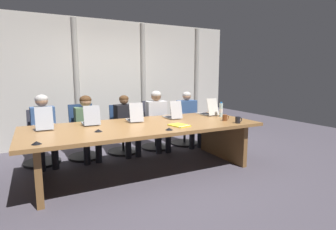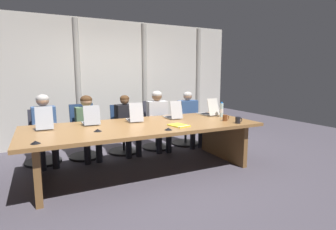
{
  "view_description": "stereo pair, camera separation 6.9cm",
  "coord_description": "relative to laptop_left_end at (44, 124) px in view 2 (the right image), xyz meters",
  "views": [
    {
      "loc": [
        -1.5,
        -3.74,
        1.52
      ],
      "look_at": [
        0.47,
        0.13,
        0.85
      ],
      "focal_mm": 28.25,
      "sensor_mm": 36.0,
      "label": 1
    },
    {
      "loc": [
        -1.44,
        -3.77,
        1.52
      ],
      "look_at": [
        0.47,
        0.13,
        0.85
      ],
      "focal_mm": 28.25,
      "sensor_mm": 36.0,
      "label": 2
    }
  ],
  "objects": [
    {
      "name": "person_right_mid",
      "position": [
        2.1,
        0.67,
        -0.13
      ],
      "size": [
        0.43,
        0.56,
        1.19
      ],
      "rotation": [
        0.0,
        0.0,
        -1.62
      ],
      "color": "silver",
      "rests_on": "ground_plane"
    },
    {
      "name": "office_chair_right_end",
      "position": [
        2.79,
        0.82,
        -0.47
      ],
      "size": [
        0.6,
        0.6,
        0.92
      ],
      "rotation": [
        0.0,
        0.0,
        -1.55
      ],
      "color": "black",
      "rests_on": "ground_plane"
    },
    {
      "name": "laptop_right_end",
      "position": [
        2.85,
        0.01,
        -0.0
      ],
      "size": [
        0.25,
        0.45,
        0.33
      ],
      "rotation": [
        0.0,
        0.0,
        1.61
      ],
      "color": "beige",
      "rests_on": "conference_table"
    },
    {
      "name": "conference_table",
      "position": [
        1.4,
        -0.36,
        -0.22
      ],
      "size": [
        3.53,
        1.43,
        0.75
      ],
      "color": "olive",
      "rests_on": "ground_plane"
    },
    {
      "name": "laptop_left_end",
      "position": [
        0.0,
        0.0,
        0.0
      ],
      "size": [
        0.23,
        0.45,
        0.33
      ],
      "rotation": [
        0.0,
        0.0,
        1.58
      ],
      "color": "#A8ADB7",
      "rests_on": "conference_table"
    },
    {
      "name": "spiral_notepad",
      "position": [
        1.82,
        -0.7,
        -0.05
      ],
      "size": [
        0.28,
        0.35,
        0.03
      ],
      "rotation": [
        0.0,
        0.0,
        0.23
      ],
      "color": "yellow",
      "rests_on": "conference_table"
    },
    {
      "name": "office_chair_left_mid",
      "position": [
        0.67,
        0.83,
        -0.45
      ],
      "size": [
        0.6,
        0.6,
        0.97
      ],
      "rotation": [
        0.0,
        0.0,
        -1.52
      ],
      "color": "navy",
      "rests_on": "ground_plane"
    },
    {
      "name": "ground_plane",
      "position": [
        1.4,
        -0.36,
        -0.81
      ],
      "size": [
        12.25,
        12.25,
        0.0
      ],
      "primitive_type": "plane",
      "color": "#47424C"
    },
    {
      "name": "office_chair_right_mid",
      "position": [
        2.1,
        0.83,
        -0.45
      ],
      "size": [
        0.6,
        0.6,
        0.97
      ],
      "rotation": [
        0.0,
        0.0,
        -1.66
      ],
      "color": "#2D2D38",
      "rests_on": "ground_plane"
    },
    {
      "name": "person_right_end",
      "position": [
        2.82,
        0.67,
        -0.16
      ],
      "size": [
        0.42,
        0.55,
        1.15
      ],
      "rotation": [
        0.0,
        0.0,
        -1.55
      ],
      "color": "#335184",
      "rests_on": "ground_plane"
    },
    {
      "name": "coffee_mug_far",
      "position": [
        2.73,
        -0.64,
        -0.01
      ],
      "size": [
        0.13,
        0.08,
        0.1
      ],
      "color": "brown",
      "rests_on": "conference_table"
    },
    {
      "name": "conference_mic_left_side",
      "position": [
        0.64,
        -0.55,
        -0.05
      ],
      "size": [
        0.11,
        0.11,
        0.03
      ],
      "primitive_type": "cone",
      "color": "black",
      "rests_on": "conference_table"
    },
    {
      "name": "person_left_mid",
      "position": [
        0.72,
        0.67,
        -0.15
      ],
      "size": [
        0.42,
        0.56,
        1.15
      ],
      "rotation": [
        0.0,
        0.0,
        -1.52
      ],
      "color": "#4C6B4C",
      "rests_on": "ground_plane"
    },
    {
      "name": "coffee_mug_near",
      "position": [
        2.77,
        -0.93,
        -0.01
      ],
      "size": [
        0.13,
        0.08,
        0.1
      ],
      "color": "black",
      "rests_on": "conference_table"
    },
    {
      "name": "conference_mic_right_side",
      "position": [
        1.55,
        -0.89,
        -0.05
      ],
      "size": [
        0.11,
        0.11,
        0.03
      ],
      "primitive_type": "cone",
      "color": "black",
      "rests_on": "conference_table"
    },
    {
      "name": "laptop_center",
      "position": [
        1.36,
        -0.01,
        -0.0
      ],
      "size": [
        0.26,
        0.43,
        0.32
      ],
      "rotation": [
        0.0,
        0.0,
        1.46
      ],
      "color": "#BCBCC1",
      "rests_on": "conference_table"
    },
    {
      "name": "office_chair_center",
      "position": [
        1.4,
        0.82,
        -0.47
      ],
      "size": [
        0.6,
        0.6,
        0.92
      ],
      "rotation": [
        0.0,
        0.0,
        -1.67
      ],
      "color": "navy",
      "rests_on": "ground_plane"
    },
    {
      "name": "person_left_end",
      "position": [
        0.01,
        0.67,
        -0.13
      ],
      "size": [
        0.41,
        0.57,
        1.19
      ],
      "rotation": [
        0.0,
        0.0,
        -1.5
      ],
      "color": "#335184",
      "rests_on": "ground_plane"
    },
    {
      "name": "laptop_right_mid",
      "position": [
        2.06,
        -0.03,
        -0.0
      ],
      "size": [
        0.22,
        0.41,
        0.32
      ],
      "rotation": [
        0.0,
        0.0,
        1.55
      ],
      "color": "#BCBCC1",
      "rests_on": "conference_table"
    },
    {
      "name": "curtain_backdrop",
      "position": [
        1.4,
        1.82,
        0.54
      ],
      "size": [
        6.12,
        0.17,
        2.69
      ],
      "color": "beige",
      "rests_on": "ground_plane"
    },
    {
      "name": "office_chair_left_end",
      "position": [
        -0.04,
        0.82,
        -0.47
      ],
      "size": [
        0.6,
        0.6,
        0.91
      ],
      "rotation": [
        0.0,
        0.0,
        -1.66
      ],
      "color": "#2D2D38",
      "rests_on": "ground_plane"
    },
    {
      "name": "conference_mic_middle",
      "position": [
        -0.11,
        -0.9,
        -0.05
      ],
      "size": [
        0.11,
        0.11,
        0.03
      ],
      "primitive_type": "cone",
      "color": "black",
      "rests_on": "conference_table"
    },
    {
      "name": "water_bottle_primary",
      "position": [
        2.93,
        -0.28,
        0.06
      ],
      "size": [
        0.06,
        0.06,
        0.27
      ],
      "color": "silver",
      "rests_on": "conference_table"
    },
    {
      "name": "person_center",
      "position": [
        1.43,
        0.66,
        -0.18
      ],
      "size": [
        0.4,
        0.57,
        1.12
      ],
      "rotation": [
        0.0,
        0.0,
        -1.47
      ],
      "color": "black",
      "rests_on": "ground_plane"
    },
    {
      "name": "laptop_left_mid",
      "position": [
        0.66,
        0.02,
        -0.0
      ],
      "size": [
        0.25,
        0.39,
        0.31
      ],
      "rotation": [
        0.0,
        0.0,
        1.54
      ],
      "color": "#A8ADB7",
      "rests_on": "conference_table"
    }
  ]
}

